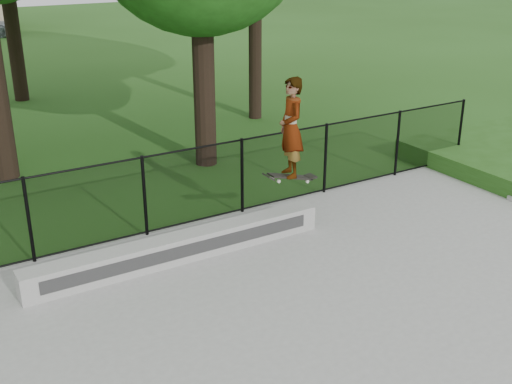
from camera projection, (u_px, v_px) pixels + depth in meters
grind_ledge at (181, 247)px, 10.65m from camera, size 5.24×0.40×0.44m
skater_airborne at (291, 129)px, 10.78m from camera, size 0.82×0.71×1.90m
chainlink_fence at (145, 196)px, 11.35m from camera, size 16.06×0.06×1.50m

